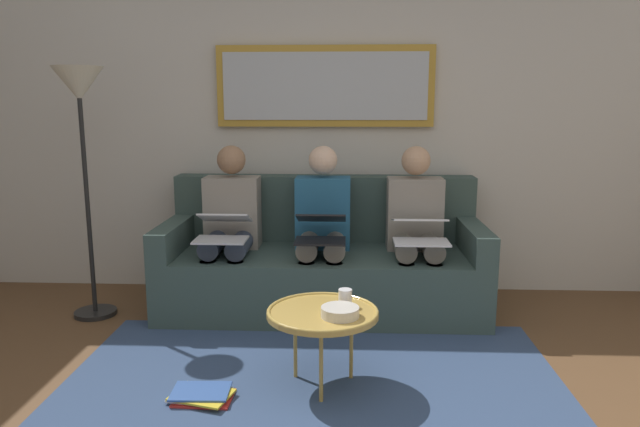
% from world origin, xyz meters
% --- Properties ---
extents(wall_rear, '(6.00, 0.12, 2.60)m').
position_xyz_m(wall_rear, '(0.00, -2.60, 1.30)').
color(wall_rear, beige).
rests_on(wall_rear, ground_plane).
extents(area_rug, '(2.60, 1.80, 0.01)m').
position_xyz_m(area_rug, '(0.00, -0.85, 0.00)').
color(area_rug, '#33476B').
rests_on(area_rug, ground_plane).
extents(couch, '(2.20, 0.90, 0.90)m').
position_xyz_m(couch, '(0.00, -2.12, 0.31)').
color(couch, '#384C47').
rests_on(couch, ground_plane).
extents(framed_mirror, '(1.60, 0.05, 0.59)m').
position_xyz_m(framed_mirror, '(0.00, -2.51, 1.55)').
color(framed_mirror, '#B7892D').
extents(coffee_table, '(0.57, 0.57, 0.41)m').
position_xyz_m(coffee_table, '(-0.05, -0.90, 0.39)').
color(coffee_table, tan).
rests_on(coffee_table, ground_plane).
extents(cup, '(0.07, 0.07, 0.09)m').
position_xyz_m(cup, '(-0.16, -0.98, 0.45)').
color(cup, silver).
rests_on(cup, coffee_table).
extents(bowl, '(0.19, 0.19, 0.05)m').
position_xyz_m(bowl, '(-0.14, -0.83, 0.43)').
color(bowl, beige).
rests_on(bowl, coffee_table).
extents(person_left, '(0.38, 0.58, 1.14)m').
position_xyz_m(person_left, '(-0.64, -2.05, 0.61)').
color(person_left, gray).
rests_on(person_left, couch).
extents(laptop_white, '(0.35, 0.35, 0.15)m').
position_xyz_m(laptop_white, '(-0.64, -1.80, 0.63)').
color(laptop_white, white).
extents(person_middle, '(0.38, 0.58, 1.14)m').
position_xyz_m(person_middle, '(0.00, -2.05, 0.61)').
color(person_middle, '#235B84').
rests_on(person_middle, couch).
extents(laptop_black, '(0.32, 0.39, 0.17)m').
position_xyz_m(laptop_black, '(0.00, -1.82, 0.63)').
color(laptop_black, black).
extents(person_right, '(0.38, 0.58, 1.14)m').
position_xyz_m(person_right, '(0.64, -2.05, 0.61)').
color(person_right, gray).
rests_on(person_right, couch).
extents(laptop_silver, '(0.33, 0.38, 0.17)m').
position_xyz_m(laptop_silver, '(0.64, -1.82, 0.63)').
color(laptop_silver, silver).
extents(magazine_stack, '(0.33, 0.27, 0.04)m').
position_xyz_m(magazine_stack, '(0.54, -0.73, 0.03)').
color(magazine_stack, red).
rests_on(magazine_stack, ground_plane).
extents(standing_lamp, '(0.32, 0.32, 1.66)m').
position_xyz_m(standing_lamp, '(1.55, -1.85, 1.37)').
color(standing_lamp, black).
rests_on(standing_lamp, ground_plane).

